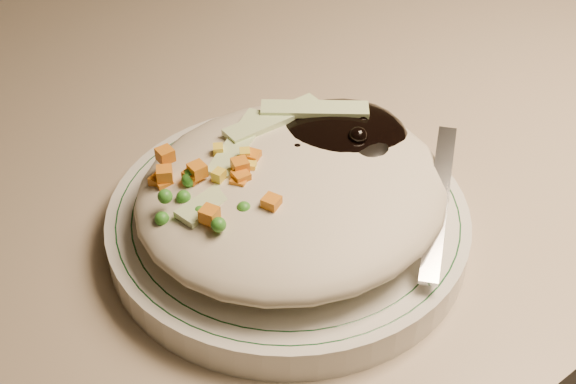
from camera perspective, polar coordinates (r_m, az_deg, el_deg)
desk at (r=0.79m, az=-1.48°, el=-3.40°), size 1.40×0.70×0.74m
plate at (r=0.50m, az=0.00°, el=-2.27°), size 0.22×0.22×0.02m
plate_rim at (r=0.49m, az=0.00°, el=-1.42°), size 0.21×0.21×0.00m
meal at (r=0.48m, az=0.46°, el=0.67°), size 0.20×0.19×0.05m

